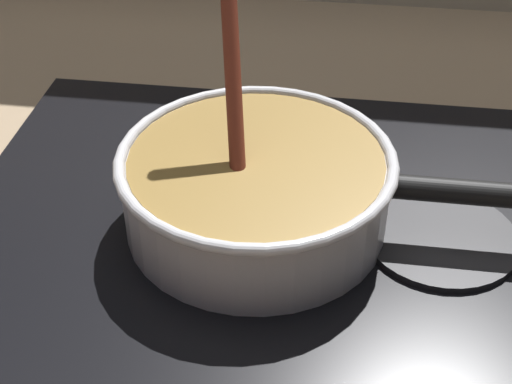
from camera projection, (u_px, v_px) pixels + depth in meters
name	position (u px, v px, depth m)	size (l,w,h in m)	color
hob_plate	(256.00, 228.00, 0.69)	(0.56, 0.48, 0.01)	black
burner_ring	(256.00, 219.00, 0.69)	(0.19, 0.19, 0.01)	#592D0C
spare_burner	(440.00, 237.00, 0.67)	(0.14, 0.14, 0.01)	#262628
cooking_pan	(258.00, 187.00, 0.67)	(0.42, 0.25, 0.31)	silver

